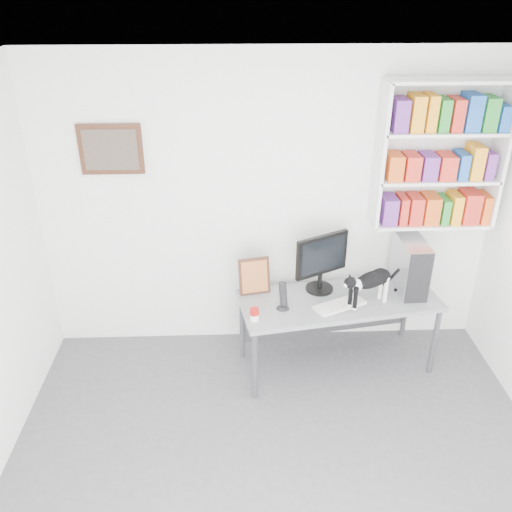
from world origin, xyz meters
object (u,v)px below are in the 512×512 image
Objects in this scene: monitor at (321,263)px; keyboard at (340,305)px; leaning_print at (254,275)px; bookshelf at (440,156)px; speaker at (283,295)px; pc_tower at (410,265)px; desk at (336,332)px; cat at (370,288)px; soup_can at (254,314)px.

monitor is 0.40m from keyboard.
leaning_print is (-0.70, 0.26, 0.15)m from keyboard.
bookshelf reaches higher than keyboard.
leaning_print reaches higher than speaker.
pc_tower is 1.35m from leaning_print.
keyboard is (-0.02, -0.13, 0.37)m from desk.
speaker is (-0.48, -0.01, 0.11)m from keyboard.
keyboard is (-0.83, -0.47, -1.13)m from bookshelf.
leaning_print is at bearing 159.74° from desk.
pc_tower is at bearing -11.61° from leaning_print.
monitor reaches higher than cat.
monitor is 1.14× the size of pc_tower.
monitor is at bearing 176.86° from pc_tower.
soup_can is at bearing -103.72° from leaning_print.
cat is (0.24, 0.02, 0.15)m from keyboard.
desk is 0.90m from leaning_print.
bookshelf is 2.00m from soup_can.
cat is (0.96, 0.18, 0.11)m from soup_can.
desk is 3.59× the size of pc_tower.
monitor reaches higher than pc_tower.
monitor is 1.23× the size of keyboard.
keyboard is at bearing 155.12° from cat.
soup_can is 0.20× the size of cat.
bookshelf is 3.71× the size of leaning_print.
speaker is 2.40× the size of soup_can.
speaker is 0.48× the size of cat.
keyboard is at bearing 13.14° from soup_can.
speaker reaches higher than keyboard.
desk is 0.87m from pc_tower.
bookshelf is 0.95m from pc_tower.
keyboard is 0.49m from speaker.
monitor is at bearing 6.27° from speaker.
desk is at bearing -73.94° from monitor.
speaker is 0.77× the size of leaning_print.
cat reaches higher than desk.
bookshelf reaches higher than soup_can.
leaning_print is at bearing 154.27° from monitor.
leaning_print is at bearing 136.88° from cat.
keyboard is at bearing -32.73° from speaker.
pc_tower is 4.42× the size of soup_can.
leaning_print is 3.13× the size of soup_can.
pc_tower reaches higher than leaning_print.
leaning_print is 0.45m from soup_can.
soup_can is (-0.72, -0.17, 0.04)m from keyboard.
desk is 0.58m from cat.
leaning_print is at bearing 88.05° from soup_can.
pc_tower is 0.88× the size of cat.
bookshelf is at bearing 45.07° from pc_tower.
cat is at bearing -26.45° from leaning_print.
keyboard is at bearing -93.17° from monitor.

